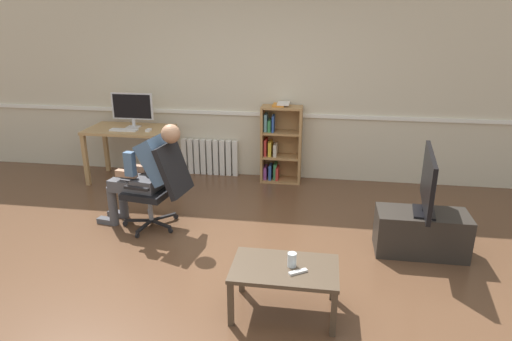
% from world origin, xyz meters
% --- Properties ---
extents(ground_plane, '(18.00, 18.00, 0.00)m').
position_xyz_m(ground_plane, '(0.00, 0.00, 0.00)').
color(ground_plane, brown).
extents(back_wall, '(12.00, 0.13, 2.70)m').
position_xyz_m(back_wall, '(0.00, 2.65, 1.35)').
color(back_wall, beige).
rests_on(back_wall, ground_plane).
extents(computer_desk, '(1.16, 0.68, 0.76)m').
position_xyz_m(computer_desk, '(-1.83, 2.15, 0.65)').
color(computer_desk, tan).
rests_on(computer_desk, ground_plane).
extents(imac_monitor, '(0.59, 0.14, 0.48)m').
position_xyz_m(imac_monitor, '(-1.79, 2.23, 1.03)').
color(imac_monitor, silver).
rests_on(imac_monitor, computer_desk).
extents(keyboard, '(0.37, 0.12, 0.02)m').
position_xyz_m(keyboard, '(-1.85, 2.01, 0.77)').
color(keyboard, white).
rests_on(keyboard, computer_desk).
extents(computer_mouse, '(0.06, 0.10, 0.03)m').
position_xyz_m(computer_mouse, '(-1.50, 2.03, 0.77)').
color(computer_mouse, white).
rests_on(computer_mouse, computer_desk).
extents(bookshelf, '(0.56, 0.29, 1.12)m').
position_xyz_m(bookshelf, '(0.23, 2.44, 0.53)').
color(bookshelf, '#AD7F4C').
rests_on(bookshelf, ground_plane).
extents(radiator, '(0.84, 0.08, 0.52)m').
position_xyz_m(radiator, '(-0.80, 2.54, 0.26)').
color(radiator, white).
rests_on(radiator, ground_plane).
extents(office_chair, '(0.80, 0.62, 0.98)m').
position_xyz_m(office_chair, '(-0.88, 0.75, 0.53)').
color(office_chair, black).
rests_on(office_chair, ground_plane).
extents(person_seated, '(1.05, 0.47, 1.20)m').
position_xyz_m(person_seated, '(-1.05, 0.78, 0.65)').
color(person_seated, '#4C4C51').
rests_on(person_seated, ground_plane).
extents(tv_stand, '(0.88, 0.41, 0.43)m').
position_xyz_m(tv_stand, '(1.84, 0.63, 0.22)').
color(tv_stand, '#2D2823').
rests_on(tv_stand, ground_plane).
extents(tv_screen, '(0.24, 0.92, 0.61)m').
position_xyz_m(tv_screen, '(1.84, 0.63, 0.75)').
color(tv_screen, black).
rests_on(tv_screen, tv_stand).
extents(coffee_table, '(0.83, 0.52, 0.41)m').
position_xyz_m(coffee_table, '(0.59, -0.52, 0.36)').
color(coffee_table, '#4C3D2D').
rests_on(coffee_table, ground_plane).
extents(drinking_glass, '(0.07, 0.07, 0.11)m').
position_xyz_m(drinking_glass, '(0.64, -0.50, 0.47)').
color(drinking_glass, silver).
rests_on(drinking_glass, coffee_table).
extents(spare_remote, '(0.15, 0.11, 0.02)m').
position_xyz_m(spare_remote, '(0.70, -0.59, 0.42)').
color(spare_remote, white).
rests_on(spare_remote, coffee_table).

